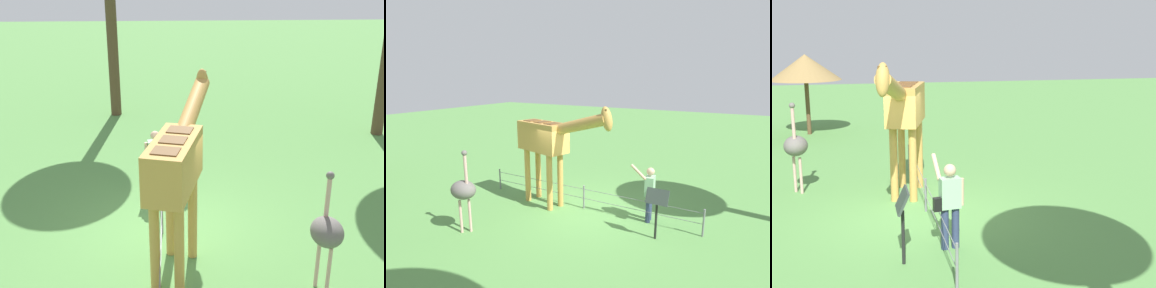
# 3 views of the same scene
# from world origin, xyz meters

# --- Properties ---
(ground_plane) EXTENTS (60.00, 60.00, 0.00)m
(ground_plane) POSITION_xyz_m (0.00, 0.00, 0.00)
(ground_plane) COLOR #568E47
(giraffe) EXTENTS (3.63, 1.37, 3.35)m
(giraffe) POSITION_xyz_m (-1.06, -0.14, 2.11)
(giraffe) COLOR #C69347
(giraffe) RESTS_ON ground_plane
(visitor) EXTENTS (0.66, 0.58, 1.68)m
(visitor) POSITION_xyz_m (2.00, 0.35, 0.90)
(visitor) COLOR navy
(visitor) RESTS_ON ground_plane
(ostrich) EXTENTS (0.70, 0.56, 2.25)m
(ostrich) POSITION_xyz_m (-1.96, -2.68, 1.18)
(ostrich) COLOR #CC9E93
(ostrich) RESTS_ON ground_plane
(info_sign) EXTENTS (0.56, 0.21, 1.32)m
(info_sign) POSITION_xyz_m (2.47, -0.52, 0.95)
(info_sign) COLOR black
(info_sign) RESTS_ON ground_plane
(wire_fence) EXTENTS (7.05, 0.05, 0.75)m
(wire_fence) POSITION_xyz_m (0.00, 0.19, 0.40)
(wire_fence) COLOR slate
(wire_fence) RESTS_ON ground_plane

